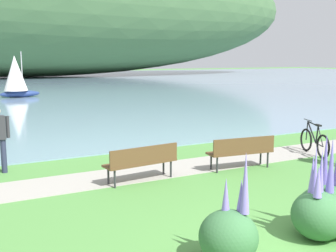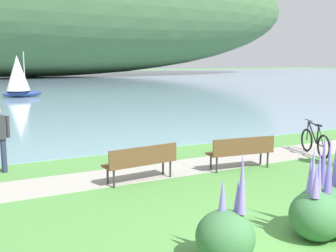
% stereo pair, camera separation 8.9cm
% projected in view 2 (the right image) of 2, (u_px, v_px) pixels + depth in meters
% --- Properties ---
extents(shoreline_path, '(60.00, 1.50, 0.01)m').
position_uv_depth(shoreline_path, '(150.00, 172.00, 10.74)').
color(shoreline_path, '#A39E93').
rests_on(shoreline_path, ground).
extents(park_bench_near_camera, '(1.84, 0.66, 0.88)m').
position_uv_depth(park_bench_near_camera, '(141.00, 160.00, 9.82)').
color(park_bench_near_camera, brown).
rests_on(park_bench_near_camera, ground).
extents(park_bench_further_along, '(1.84, 0.68, 0.88)m').
position_uv_depth(park_bench_further_along, '(241.00, 150.00, 10.91)').
color(park_bench_further_along, brown).
rests_on(park_bench_further_along, ground).
extents(bicycle_leaning_near_bench, '(0.64, 1.69, 1.01)m').
position_uv_depth(bicycle_leaning_near_bench, '(315.00, 142.00, 12.58)').
color(bicycle_leaning_near_bench, black).
rests_on(bicycle_leaning_near_bench, ground).
extents(echium_bush_closest_to_camera, '(0.88, 0.88, 1.56)m').
position_uv_depth(echium_bush_closest_to_camera, '(317.00, 213.00, 6.68)').
color(echium_bush_closest_to_camera, '#386B3D').
rests_on(echium_bush_closest_to_camera, ground).
extents(echium_bush_beside_closest, '(1.05, 1.05, 1.70)m').
position_uv_depth(echium_bush_beside_closest, '(328.00, 208.00, 6.87)').
color(echium_bush_beside_closest, '#386B3D').
rests_on(echium_bush_beside_closest, ground).
extents(echium_bush_mid_cluster, '(0.86, 0.86, 1.63)m').
position_uv_depth(echium_bush_mid_cluster, '(226.00, 235.00, 5.92)').
color(echium_bush_mid_cluster, '#386B3D').
rests_on(echium_bush_mid_cluster, ground).
extents(sailboat_toward_hillside, '(2.91, 1.81, 3.37)m').
position_uv_depth(sailboat_toward_hillside, '(18.00, 76.00, 30.67)').
color(sailboat_toward_hillside, navy).
rests_on(sailboat_toward_hillside, bay_water).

